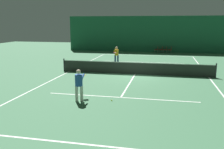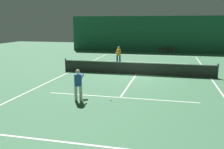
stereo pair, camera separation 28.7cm
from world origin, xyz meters
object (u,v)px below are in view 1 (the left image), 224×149
(player_near, at_px, (79,83))
(courtside_chair_2, at_px, (166,49))
(player_far, at_px, (117,54))
(courtside_chair_1, at_px, (161,49))
(tennis_net, at_px, (135,68))
(courtside_chair_3, at_px, (170,49))
(tennis_ball, at_px, (112,100))
(courtside_chair_0, at_px, (157,49))

(player_near, bearing_deg, courtside_chair_2, -16.98)
(player_far, bearing_deg, courtside_chair_1, 156.29)
(tennis_net, distance_m, courtside_chair_3, 15.50)
(tennis_net, height_order, courtside_chair_2, tennis_net)
(player_near, height_order, tennis_ball, player_near)
(player_far, bearing_deg, tennis_net, 24.95)
(courtside_chair_2, xyz_separation_m, courtside_chair_3, (0.59, 0.00, 0.00))
(courtside_chair_2, xyz_separation_m, tennis_ball, (-2.65, -22.33, -0.45))
(tennis_net, height_order, courtside_chair_0, tennis_net)
(player_far, xyz_separation_m, courtside_chair_0, (3.55, 10.45, -0.50))
(tennis_net, xyz_separation_m, courtside_chair_3, (2.89, 15.23, -0.03))
(courtside_chair_0, bearing_deg, courtside_chair_2, 90.00)
(courtside_chair_3, distance_m, tennis_ball, 22.57)
(player_near, bearing_deg, courtside_chair_1, -15.53)
(courtside_chair_3, bearing_deg, player_far, -27.01)
(player_near, bearing_deg, player_far, -4.18)
(tennis_net, relative_size, courtside_chair_2, 14.29)
(courtside_chair_1, relative_size, courtside_chair_3, 1.00)
(courtside_chair_2, bearing_deg, tennis_ball, -6.78)
(tennis_net, bearing_deg, courtside_chair_1, 83.60)
(player_near, distance_m, courtside_chair_0, 22.90)
(tennis_ball, bearing_deg, player_near, -168.03)
(courtside_chair_1, relative_size, tennis_ball, 12.73)
(tennis_net, relative_size, courtside_chair_0, 14.29)
(tennis_net, height_order, tennis_ball, tennis_net)
(player_far, distance_m, courtside_chair_3, 11.74)
(player_far, height_order, courtside_chair_0, player_far)
(player_near, xyz_separation_m, tennis_ball, (1.64, 0.35, -0.93))
(tennis_ball, bearing_deg, tennis_net, 87.14)
(courtside_chair_1, xyz_separation_m, tennis_ball, (-2.06, -22.33, -0.45))
(player_far, xyz_separation_m, courtside_chair_2, (4.74, 10.45, -0.50))
(tennis_net, relative_size, player_near, 7.23)
(tennis_net, xyz_separation_m, player_far, (-2.44, 4.78, 0.48))
(courtside_chair_0, bearing_deg, player_far, -18.79)
(tennis_ball, bearing_deg, courtside_chair_2, 83.22)
(tennis_ball, bearing_deg, courtside_chair_0, 86.23)
(player_near, xyz_separation_m, courtside_chair_3, (4.88, 22.68, -0.48))
(player_near, height_order, courtside_chair_1, player_near)
(player_near, bearing_deg, tennis_ball, -84.30)
(tennis_net, relative_size, courtside_chair_1, 14.29)
(tennis_net, height_order, player_near, player_near)
(courtside_chair_2, height_order, courtside_chair_3, same)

